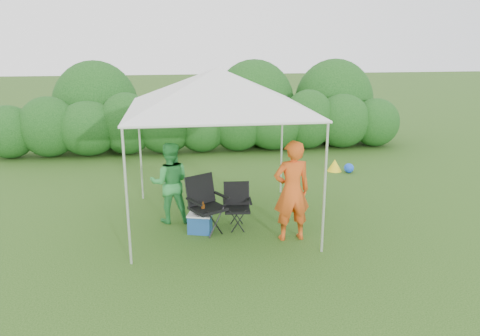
{
  "coord_description": "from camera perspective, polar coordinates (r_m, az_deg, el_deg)",
  "views": [
    {
      "loc": [
        -0.74,
        -7.62,
        3.35
      ],
      "look_at": [
        0.37,
        0.4,
        1.05
      ],
      "focal_mm": 35.0,
      "sensor_mm": 36.0,
      "label": 1
    }
  ],
  "objects": [
    {
      "name": "canopy",
      "position": [
        8.2,
        -2.68,
        9.63
      ],
      "size": [
        3.1,
        3.1,
        2.83
      ],
      "color": "silver",
      "rests_on": "ground"
    },
    {
      "name": "woman",
      "position": [
        8.66,
        -8.53,
        -1.78
      ],
      "size": [
        0.74,
        0.58,
        1.51
      ],
      "primitive_type": "imported",
      "rotation": [
        0.0,
        0.0,
        3.13
      ],
      "color": "green",
      "rests_on": "ground"
    },
    {
      "name": "ground",
      "position": [
        8.36,
        -2.15,
        -7.78
      ],
      "size": [
        70.0,
        70.0,
        0.0
      ],
      "primitive_type": "plane",
      "color": "#345A1C"
    },
    {
      "name": "man",
      "position": [
        7.83,
        6.33,
        -2.79
      ],
      "size": [
        0.66,
        0.46,
        1.72
      ],
      "primitive_type": "imported",
      "rotation": [
        0.0,
        0.0,
        3.21
      ],
      "color": "#E5531A",
      "rests_on": "ground"
    },
    {
      "name": "hedge",
      "position": [
        13.87,
        -4.71,
        5.3
      ],
      "size": [
        12.29,
        1.53,
        1.8
      ],
      "color": "#1F551B",
      "rests_on": "ground"
    },
    {
      "name": "chair_left",
      "position": [
        8.24,
        -4.31,
        -3.96
      ],
      "size": [
        0.77,
        0.75,
        0.99
      ],
      "rotation": [
        0.0,
        0.0,
        0.52
      ],
      "color": "black",
      "rests_on": "ground"
    },
    {
      "name": "cooler",
      "position": [
        8.3,
        -4.91,
        -6.7
      ],
      "size": [
        0.48,
        0.4,
        0.35
      ],
      "rotation": [
        0.0,
        0.0,
        -0.27
      ],
      "color": "navy",
      "rests_on": "ground"
    },
    {
      "name": "chair_right",
      "position": [
        8.41,
        -0.38,
        -4.23
      ],
      "size": [
        0.53,
        0.49,
        0.81
      ],
      "rotation": [
        0.0,
        0.0,
        -0.07
      ],
      "color": "black",
      "rests_on": "ground"
    },
    {
      "name": "lawn_toy",
      "position": [
        12.17,
        11.89,
        0.24
      ],
      "size": [
        0.61,
        0.51,
        0.31
      ],
      "color": "yellow",
      "rests_on": "ground"
    },
    {
      "name": "bottle",
      "position": [
        8.16,
        -4.52,
        -4.9
      ],
      "size": [
        0.06,
        0.06,
        0.24
      ],
      "primitive_type": "cylinder",
      "color": "#592D0C",
      "rests_on": "cooler"
    }
  ]
}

